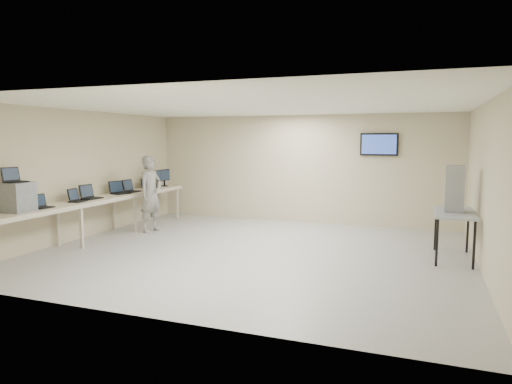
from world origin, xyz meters
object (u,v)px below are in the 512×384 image
(workbench, at_px, (99,201))
(equipment_box, at_px, (17,197))
(side_table, at_px, (454,216))
(soldier, at_px, (151,194))

(workbench, bearing_deg, equipment_box, -91.74)
(equipment_box, height_order, side_table, equipment_box)
(equipment_box, height_order, soldier, soldier)
(workbench, relative_size, soldier, 3.35)
(workbench, bearing_deg, soldier, 58.23)
(side_table, bearing_deg, soldier, 177.87)
(equipment_box, bearing_deg, workbench, 83.04)
(workbench, xyz_separation_m, side_table, (7.19, 0.79, -0.03))
(side_table, bearing_deg, equipment_box, -158.47)
(equipment_box, relative_size, soldier, 0.29)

